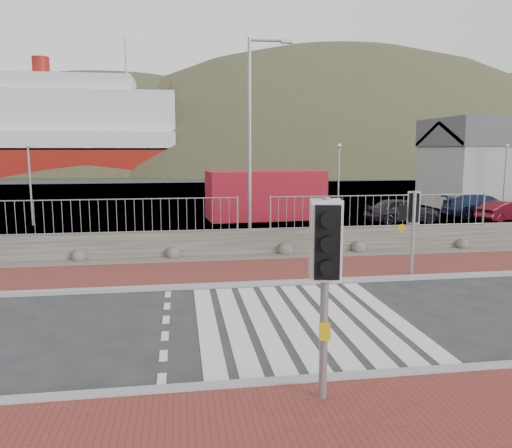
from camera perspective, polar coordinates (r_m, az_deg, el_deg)
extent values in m
plane|color=#28282B|center=(11.43, 5.19, -10.92)|extent=(220.00, 220.00, 0.00)
cube|color=maroon|center=(15.64, 1.21, -5.38)|extent=(40.00, 3.00, 0.08)
cube|color=gray|center=(8.75, 10.14, -16.98)|extent=(40.00, 0.25, 0.12)
cube|color=gray|center=(14.21, 2.27, -6.78)|extent=(40.00, 0.25, 0.12)
cube|color=silver|center=(11.13, -5.57, -11.44)|extent=(0.42, 5.60, 0.01)
cube|color=silver|center=(11.18, -2.44, -11.32)|extent=(0.42, 5.60, 0.01)
cube|color=silver|center=(11.25, 0.66, -11.17)|extent=(0.42, 5.60, 0.01)
cube|color=silver|center=(11.36, 3.70, -10.99)|extent=(0.42, 5.60, 0.01)
cube|color=silver|center=(11.50, 6.67, -10.79)|extent=(0.42, 5.60, 0.01)
cube|color=silver|center=(11.67, 9.56, -10.57)|extent=(0.42, 5.60, 0.01)
cube|color=silver|center=(11.86, 12.36, -10.32)|extent=(0.42, 5.60, 0.01)
cube|color=silver|center=(12.09, 15.06, -10.07)|extent=(0.42, 5.60, 0.01)
cube|color=#59544C|center=(17.57, 0.08, -3.87)|extent=(40.00, 1.50, 0.06)
cube|color=#4C463E|center=(18.26, -0.30, -2.05)|extent=(40.00, 0.60, 0.90)
cylinder|color=gray|center=(17.82, -15.71, 2.73)|extent=(8.40, 0.04, 0.04)
cylinder|color=gray|center=(17.87, -2.14, 1.12)|extent=(0.07, 0.07, 1.20)
cylinder|color=gray|center=(19.19, 14.11, 3.18)|extent=(8.40, 0.04, 0.04)
cylinder|color=gray|center=(18.05, 1.65, 1.20)|extent=(0.07, 0.07, 1.20)
cylinder|color=gray|center=(21.23, 24.56, 1.53)|extent=(0.07, 0.07, 1.20)
cube|color=#4C4C4F|center=(38.63, -4.81, 2.85)|extent=(120.00, 40.00, 0.50)
cube|color=#3F4C54|center=(73.50, -6.73, 5.50)|extent=(220.00, 50.00, 0.05)
cube|color=maroon|center=(82.37, -26.87, 6.36)|extent=(50.00, 16.00, 4.00)
cube|color=silver|center=(82.36, -27.01, 8.44)|extent=(50.00, 16.00, 2.50)
cube|color=silver|center=(80.01, -20.25, 11.73)|extent=(30.00, 12.00, 6.00)
cube|color=silver|center=(80.37, -20.40, 14.57)|extent=(18.00, 10.00, 2.50)
cylinder|color=maroon|center=(81.55, -23.36, 16.09)|extent=(2.40, 2.40, 3.00)
cylinder|color=gray|center=(79.80, -14.65, 17.77)|extent=(0.30, 0.30, 6.00)
ellipsoid|color=#323822|center=(101.94, -15.54, -5.30)|extent=(106.40, 68.40, 76.00)
ellipsoid|color=#323822|center=(107.83, 9.30, -7.64)|extent=(140.00, 90.00, 100.00)
cylinder|color=gray|center=(7.49, 7.81, -8.94)|extent=(0.12, 0.12, 3.12)
cube|color=#C39A0B|center=(7.62, 7.75, -11.74)|extent=(0.17, 0.12, 0.25)
cube|color=black|center=(7.27, 7.96, -1.79)|extent=(0.49, 0.34, 1.17)
sphere|color=#0CE53F|center=(7.33, 7.91, -4.37)|extent=(0.17, 0.17, 0.17)
cylinder|color=gray|center=(15.57, 17.50, -1.13)|extent=(0.10, 0.10, 2.59)
cube|color=#C39A0B|center=(15.63, 17.44, -2.30)|extent=(0.15, 0.11, 0.20)
cube|color=black|center=(15.47, 17.63, 1.75)|extent=(0.42, 0.33, 0.97)
sphere|color=#0CE53F|center=(15.50, 17.58, 0.73)|extent=(0.14, 0.14, 0.14)
cube|color=black|center=(15.45, 16.41, 1.27)|extent=(0.24, 0.21, 0.46)
cylinder|color=gray|center=(18.74, -0.74, 8.81)|extent=(0.14, 0.14, 7.79)
cylinder|color=gray|center=(19.20, 1.40, 20.22)|extent=(1.37, 0.18, 0.09)
cube|color=beige|center=(19.28, 3.55, 20.10)|extent=(0.45, 0.24, 0.12)
cube|color=maroon|center=(27.51, 1.07, 3.34)|extent=(6.52, 3.15, 2.64)
imported|color=black|center=(27.18, 16.34, 1.52)|extent=(3.84, 1.58, 1.30)
imported|color=#510B14|center=(29.69, 26.52, 1.32)|extent=(3.47, 2.08, 1.08)
imported|color=#162245|center=(30.72, 24.63, 1.86)|extent=(4.75, 2.68, 1.30)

